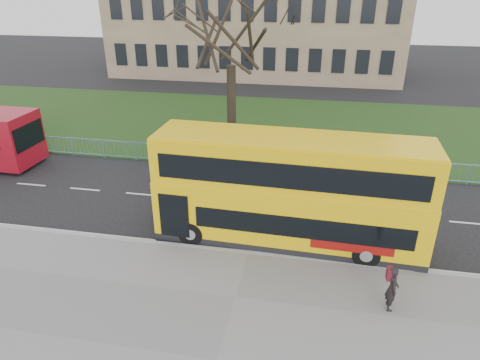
# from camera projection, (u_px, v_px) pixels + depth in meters

# --- Properties ---
(ground) EXTENTS (120.00, 120.00, 0.00)m
(ground) POSITION_uv_depth(u_px,v_px,m) (255.00, 233.00, 17.74)
(ground) COLOR black
(ground) RESTS_ON ground
(kerb) EXTENTS (80.00, 0.20, 0.14)m
(kerb) POSITION_uv_depth(u_px,v_px,m) (248.00, 253.00, 16.33)
(kerb) COLOR #959598
(kerb) RESTS_ON ground
(grass_verge) EXTENTS (80.00, 15.40, 0.08)m
(grass_verge) POSITION_uv_depth(u_px,v_px,m) (285.00, 126.00, 30.44)
(grass_verge) COLOR #213D16
(grass_verge) RESTS_ON ground
(guard_railing) EXTENTS (40.00, 0.12, 1.10)m
(guard_railing) POSITION_uv_depth(u_px,v_px,m) (273.00, 161.00, 23.37)
(guard_railing) COLOR #6797B7
(guard_railing) RESTS_ON ground
(bare_tree) EXTENTS (8.17, 8.17, 11.68)m
(bare_tree) POSITION_uv_depth(u_px,v_px,m) (231.00, 49.00, 24.60)
(bare_tree) COLOR black
(bare_tree) RESTS_ON grass_verge
(civic_building) EXTENTS (30.00, 15.00, 14.00)m
(civic_building) POSITION_uv_depth(u_px,v_px,m) (259.00, 5.00, 46.70)
(civic_building) COLOR #78664C
(civic_building) RESTS_ON ground
(yellow_bus) EXTENTS (10.38, 2.82, 4.32)m
(yellow_bus) POSITION_uv_depth(u_px,v_px,m) (290.00, 189.00, 16.29)
(yellow_bus) COLOR yellow
(yellow_bus) RESTS_ON ground
(pedestrian) EXTENTS (0.37, 0.56, 1.53)m
(pedestrian) POSITION_uv_depth(u_px,v_px,m) (392.00, 288.00, 13.24)
(pedestrian) COLOR black
(pedestrian) RESTS_ON pavement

